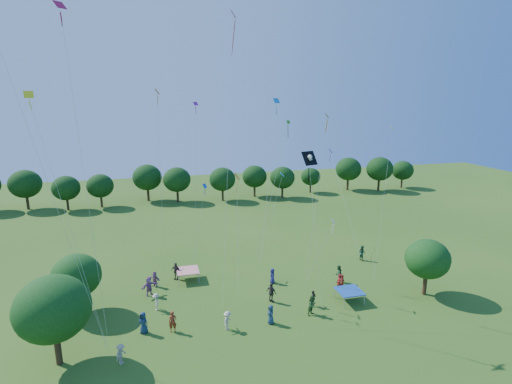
# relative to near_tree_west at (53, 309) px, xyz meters

# --- Properties ---
(near_tree_west) EXTENTS (5.06, 5.06, 6.56)m
(near_tree_west) POSITION_rel_near_tree_west_xyz_m (0.00, 0.00, 0.00)
(near_tree_west) COLOR #422B19
(near_tree_west) RESTS_ON ground
(near_tree_north) EXTENTS (4.14, 4.14, 5.28)m
(near_tree_north) POSITION_rel_near_tree_west_xyz_m (0.27, 7.15, -0.86)
(near_tree_north) COLOR #422B19
(near_tree_north) RESTS_ON ground
(near_tree_east) EXTENTS (4.09, 4.09, 5.44)m
(near_tree_east) POSITION_rel_near_tree_west_xyz_m (31.43, 2.29, -0.68)
(near_tree_east) COLOR #422B19
(near_tree_east) RESTS_ON ground
(treeline) EXTENTS (88.01, 8.77, 6.77)m
(treeline) POSITION_rel_near_tree_west_xyz_m (13.16, 43.74, -0.18)
(treeline) COLOR #422B19
(treeline) RESTS_ON ground
(tent_red_stripe) EXTENTS (2.20, 2.20, 1.10)m
(tent_red_stripe) POSITION_rel_near_tree_west_xyz_m (9.97, 11.09, -3.23)
(tent_red_stripe) COLOR red
(tent_red_stripe) RESTS_ON ground
(tent_blue) EXTENTS (2.20, 2.20, 1.10)m
(tent_blue) POSITION_rel_near_tree_west_xyz_m (23.86, 2.85, -3.23)
(tent_blue) COLOR #174599
(tent_blue) RESTS_ON ground
(crowd_person_0) EXTENTS (0.49, 0.84, 1.64)m
(crowd_person_0) POSITION_rel_near_tree_west_xyz_m (15.84, 1.16, -3.45)
(crowd_person_0) COLOR #1A314D
(crowd_person_0) RESTS_ON ground
(crowd_person_1) EXTENTS (0.65, 0.70, 1.57)m
(crowd_person_1) POSITION_rel_near_tree_west_xyz_m (24.31, 5.13, -3.48)
(crowd_person_1) COLOR maroon
(crowd_person_1) RESTS_ON ground
(crowd_person_2) EXTENTS (1.02, 0.86, 1.83)m
(crowd_person_2) POSITION_rel_near_tree_west_xyz_m (24.64, 6.71, -3.36)
(crowd_person_2) COLOR #255830
(crowd_person_2) RESTS_ON ground
(crowd_person_3) EXTENTS (0.96, 1.13, 1.60)m
(crowd_person_3) POSITION_rel_near_tree_west_xyz_m (12.22, 1.17, -3.47)
(crowd_person_3) COLOR #BBB295
(crowd_person_3) RESTS_ON ground
(crowd_person_4) EXTENTS (1.15, 1.00, 1.81)m
(crowd_person_4) POSITION_rel_near_tree_west_xyz_m (8.80, 11.57, -3.36)
(crowd_person_4) COLOR #392F2E
(crowd_person_4) RESTS_ON ground
(crowd_person_5) EXTENTS (1.44, 1.36, 1.56)m
(crowd_person_5) POSITION_rel_near_tree_west_xyz_m (6.67, 10.44, -3.49)
(crowd_person_5) COLOR #8E5379
(crowd_person_5) RESTS_ON ground
(crowd_person_6) EXTENTS (0.54, 0.82, 1.56)m
(crowd_person_6) POSITION_rel_near_tree_west_xyz_m (18.15, 8.25, -3.49)
(crowd_person_6) COLOR navy
(crowd_person_6) RESTS_ON ground
(crowd_person_7) EXTENTS (0.46, 0.68, 1.77)m
(crowd_person_7) POSITION_rel_near_tree_west_xyz_m (23.86, 4.94, -3.38)
(crowd_person_7) COLOR maroon
(crowd_person_7) RESTS_ON ground
(crowd_person_8) EXTENTS (0.71, 0.96, 1.74)m
(crowd_person_8) POSITION_rel_near_tree_west_xyz_m (29.83, 11.27, -3.40)
(crowd_person_8) COLOR #224F34
(crowd_person_8) RESTS_ON ground
(crowd_person_9) EXTENTS (0.92, 1.07, 1.52)m
(crowd_person_9) POSITION_rel_near_tree_west_xyz_m (4.21, -1.11, -3.51)
(crowd_person_9) COLOR tan
(crowd_person_9) RESTS_ON ground
(crowd_person_10) EXTENTS (0.95, 0.86, 1.51)m
(crowd_person_10) POSITION_rel_near_tree_west_xyz_m (20.34, 2.93, -3.52)
(crowd_person_10) COLOR #372E2C
(crowd_person_10) RESTS_ON ground
(crowd_person_11) EXTENTS (1.81, 1.40, 1.86)m
(crowd_person_11) POSITION_rel_near_tree_west_xyz_m (6.14, 8.70, -3.34)
(crowd_person_11) COLOR #8C528A
(crowd_person_11) RESTS_ON ground
(crowd_person_12) EXTENTS (1.00, 0.89, 1.79)m
(crowd_person_12) POSITION_rel_near_tree_west_xyz_m (5.68, 2.41, -3.37)
(crowd_person_12) COLOR #1A304C
(crowd_person_12) RESTS_ON ground
(crowd_person_13) EXTENTS (0.67, 0.44, 1.76)m
(crowd_person_13) POSITION_rel_near_tree_west_xyz_m (7.95, 2.00, -3.39)
(crowd_person_13) COLOR maroon
(crowd_person_13) RESTS_ON ground
(crowd_person_14) EXTENTS (1.00, 0.84, 1.79)m
(crowd_person_14) POSITION_rel_near_tree_west_xyz_m (19.69, 1.58, -3.38)
(crowd_person_14) COLOR #2F5D27
(crowd_person_14) RESTS_ON ground
(crowd_person_15) EXTENTS (0.55, 1.06, 1.57)m
(crowd_person_15) POSITION_rel_near_tree_west_xyz_m (6.72, 5.74, -3.49)
(crowd_person_15) COLOR #BCBA96
(crowd_person_15) RESTS_ON ground
(crowd_person_16) EXTENTS (1.03, 1.18, 1.86)m
(crowd_person_16) POSITION_rel_near_tree_west_xyz_m (16.95, 4.59, -3.34)
(crowd_person_16) COLOR #362D2B
(crowd_person_16) RESTS_ON ground
(pirate_kite) EXTENTS (1.97, 1.00, 12.96)m
(pirate_kite) POSITION_rel_near_tree_west_xyz_m (18.70, 0.71, 9.27)
(pirate_kite) COLOR black
(red_high_kite) EXTENTS (3.18, 8.28, 24.55)m
(red_high_kite) POSITION_rel_near_tree_west_xyz_m (14.40, 9.00, 16.62)
(red_high_kite) COLOR red
(small_kite_0) EXTENTS (0.50, 1.20, 17.71)m
(small_kite_0) POSITION_rel_near_tree_west_xyz_m (7.88, 11.23, 10.79)
(small_kite_0) COLOR orange
(small_kite_1) EXTENTS (1.15, 4.17, 10.29)m
(small_kite_1) POSITION_rel_near_tree_west_xyz_m (14.37, 7.06, 5.80)
(small_kite_1) COLOR #FF990D
(small_kite_2) EXTENTS (0.67, 2.56, 15.84)m
(small_kite_2) POSITION_rel_near_tree_west_xyz_m (19.32, 0.23, 8.35)
(small_kite_2) COLOR #C57C11
(small_kite_3) EXTENTS (0.58, 1.06, 3.40)m
(small_kite_3) POSITION_rel_near_tree_west_xyz_m (26.85, 4.28, -0.09)
(small_kite_3) COLOR #167E27
(small_kite_4) EXTENTS (1.82, 1.26, 8.10)m
(small_kite_4) POSITION_rel_near_tree_west_xyz_m (12.10, 13.73, 3.63)
(small_kite_4) COLOR blue
(small_kite_5) EXTENTS (1.46, 6.64, 11.11)m
(small_kite_5) POSITION_rel_near_tree_west_xyz_m (27.65, 14.83, 6.18)
(small_kite_5) COLOR #781996
(small_kite_6) EXTENTS (2.02, 1.52, 6.22)m
(small_kite_6) POSITION_rel_near_tree_west_xyz_m (22.39, 4.54, 1.99)
(small_kite_6) COLOR white
(small_kite_7) EXTENTS (1.78, 3.07, 10.08)m
(small_kite_7) POSITION_rel_near_tree_west_xyz_m (18.61, 8.39, 5.01)
(small_kite_7) COLOR #0DB1CA
(small_kite_8) EXTENTS (0.76, 3.02, 21.81)m
(small_kite_8) POSITION_rel_near_tree_west_xyz_m (3.07, -2.47, 13.24)
(small_kite_8) COLOR #BE0B38
(small_kite_9) EXTENTS (3.87, 2.21, 20.45)m
(small_kite_9) POSITION_rel_near_tree_west_xyz_m (0.65, -2.01, 11.39)
(small_kite_9) COLOR #E4A40C
(small_kite_10) EXTENTS (4.07, 3.48, 17.37)m
(small_kite_10) POSITION_rel_near_tree_west_xyz_m (0.42, 1.57, 10.38)
(small_kite_10) COLOR yellow
(small_kite_11) EXTENTS (3.61, 0.35, 14.74)m
(small_kite_11) POSITION_rel_near_tree_west_xyz_m (19.58, 10.84, 7.63)
(small_kite_11) COLOR #2E8A19
(small_kite_12) EXTENTS (4.26, 7.47, 16.89)m
(small_kite_12) POSITION_rel_near_tree_west_xyz_m (20.76, 16.63, 10.76)
(small_kite_12) COLOR #1378C7
(small_kite_13) EXTENTS (0.99, 0.88, 16.54)m
(small_kite_13) POSITION_rel_near_tree_west_xyz_m (11.43, 13.25, 9.07)
(small_kite_13) COLOR #9B198F
(small_kite_14) EXTENTS (2.13, 2.07, 14.31)m
(small_kite_14) POSITION_rel_near_tree_west_xyz_m (28.36, 5.28, 6.90)
(small_kite_14) COLOR silver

